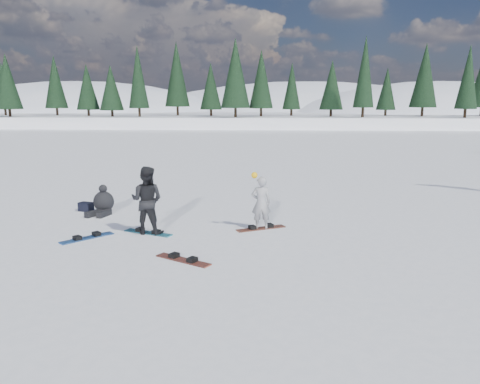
% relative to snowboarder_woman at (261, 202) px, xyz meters
% --- Properties ---
extents(ground, '(420.00, 420.00, 0.00)m').
position_rel_snowboarder_woman_xyz_m(ground, '(-1.70, -0.66, -0.80)').
color(ground, white).
rests_on(ground, ground).
extents(alpine_backdrop, '(412.50, 227.00, 53.20)m').
position_rel_snowboarder_woman_xyz_m(alpine_backdrop, '(-13.43, 188.52, -14.78)').
color(alpine_backdrop, white).
rests_on(alpine_backdrop, ground).
extents(snowboarder_woman, '(0.62, 0.45, 1.71)m').
position_rel_snowboarder_woman_xyz_m(snowboarder_woman, '(0.00, 0.00, 0.00)').
color(snowboarder_woman, '#9A999E').
rests_on(snowboarder_woman, ground).
extents(snowboarder_man, '(1.04, 0.87, 1.93)m').
position_rel_snowboarder_woman_xyz_m(snowboarder_man, '(-3.21, -0.61, 0.16)').
color(snowboarder_man, black).
rests_on(snowboarder_man, ground).
extents(seated_rider, '(0.86, 1.25, 0.96)m').
position_rel_snowboarder_woman_xyz_m(seated_rider, '(-5.30, 1.73, -0.43)').
color(seated_rider, black).
rests_on(seated_rider, ground).
extents(gear_bag, '(0.52, 0.43, 0.30)m').
position_rel_snowboarder_woman_xyz_m(gear_bag, '(-6.00, 1.99, -0.65)').
color(gear_bag, black).
rests_on(gear_bag, ground).
extents(snowboard_woman, '(1.47, 0.90, 0.03)m').
position_rel_snowboarder_woman_xyz_m(snowboard_woman, '(0.00, 0.00, -0.79)').
color(snowboard_woman, brown).
rests_on(snowboard_woman, ground).
extents(snowboard_man, '(1.49, 0.85, 0.03)m').
position_rel_snowboarder_woman_xyz_m(snowboard_man, '(-3.21, -0.61, -0.79)').
color(snowboard_man, teal).
rests_on(snowboard_man, ground).
extents(snowboard_loose_a, '(1.23, 1.29, 0.03)m').
position_rel_snowboarder_woman_xyz_m(snowboard_loose_a, '(-4.76, -1.20, -0.79)').
color(snowboard_loose_a, '#1C4D9A').
rests_on(snowboard_loose_a, ground).
extents(snowboard_loose_b, '(1.43, 1.01, 0.03)m').
position_rel_snowboarder_woman_xyz_m(snowboard_loose_b, '(-1.83, -2.87, -0.79)').
color(snowboard_loose_b, maroon).
rests_on(snowboard_loose_b, ground).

